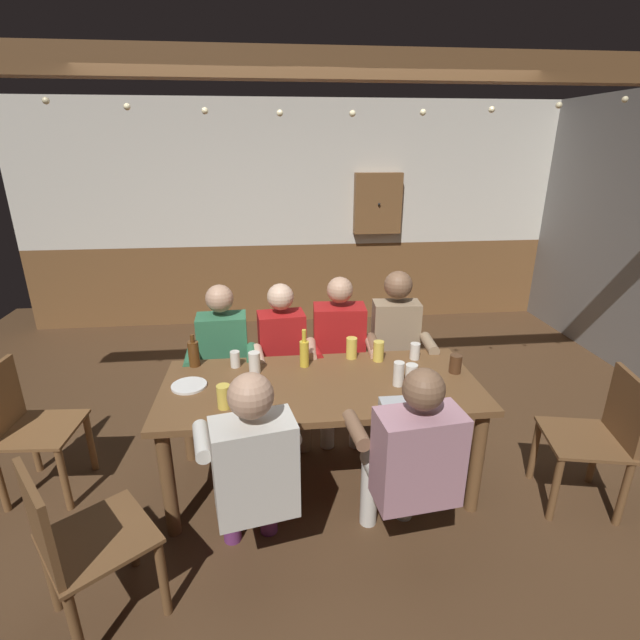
# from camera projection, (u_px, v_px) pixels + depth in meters

# --- Properties ---
(ground_plane) EXTENTS (7.55, 7.55, 0.00)m
(ground_plane) POSITION_uv_depth(u_px,v_px,m) (318.00, 464.00, 3.31)
(ground_plane) COLOR #4C331E
(back_wall_upper) EXTENTS (6.29, 0.12, 1.63)m
(back_wall_upper) POSITION_uv_depth(u_px,v_px,m) (292.00, 174.00, 5.47)
(back_wall_upper) COLOR silver
(back_wall_wainscot) EXTENTS (6.29, 0.12, 0.97)m
(back_wall_wainscot) POSITION_uv_depth(u_px,v_px,m) (294.00, 282.00, 5.92)
(back_wall_wainscot) COLOR brown
(back_wall_wainscot) RESTS_ON ground_plane
(ceiling_beam) EXTENTS (5.66, 0.14, 0.16)m
(ceiling_beam) POSITION_uv_depth(u_px,v_px,m) (315.00, 64.00, 2.53)
(ceiling_beam) COLOR brown
(dining_table) EXTENTS (1.95, 0.86, 0.73)m
(dining_table) POSITION_uv_depth(u_px,v_px,m) (321.00, 397.00, 2.93)
(dining_table) COLOR brown
(dining_table) RESTS_ON ground_plane
(person_0) EXTENTS (0.51, 0.53, 1.17)m
(person_0) POSITION_uv_depth(u_px,v_px,m) (223.00, 356.00, 3.47)
(person_0) COLOR #33724C
(person_0) RESTS_ON ground_plane
(person_1) EXTENTS (0.51, 0.56, 1.17)m
(person_1) POSITION_uv_depth(u_px,v_px,m) (284.00, 356.00, 3.50)
(person_1) COLOR #AD1919
(person_1) RESTS_ON ground_plane
(person_2) EXTENTS (0.54, 0.55, 1.21)m
(person_2) POSITION_uv_depth(u_px,v_px,m) (340.00, 349.00, 3.55)
(person_2) COLOR #AD1919
(person_2) RESTS_ON ground_plane
(person_3) EXTENTS (0.51, 0.51, 1.24)m
(person_3) POSITION_uv_depth(u_px,v_px,m) (397.00, 345.00, 3.58)
(person_3) COLOR #997F60
(person_3) RESTS_ON ground_plane
(person_4) EXTENTS (0.57, 0.58, 1.19)m
(person_4) POSITION_uv_depth(u_px,v_px,m) (253.00, 467.00, 2.26)
(person_4) COLOR silver
(person_4) RESTS_ON ground_plane
(person_5) EXTENTS (0.58, 0.56, 1.17)m
(person_5) POSITION_uv_depth(u_px,v_px,m) (411.00, 457.00, 2.35)
(person_5) COLOR #B78493
(person_5) RESTS_ON ground_plane
(chair_empty_near_right) EXTENTS (0.62, 0.62, 0.88)m
(chair_empty_near_right) POSITION_uv_depth(u_px,v_px,m) (78.00, 544.00, 2.06)
(chair_empty_near_right) COLOR brown
(chair_empty_near_right) RESTS_ON ground_plane
(chair_empty_near_left) EXTENTS (0.52, 0.52, 0.88)m
(chair_empty_near_left) POSITION_uv_depth(u_px,v_px,m) (598.00, 436.00, 2.81)
(chair_empty_near_left) COLOR brown
(chair_empty_near_left) RESTS_ON ground_plane
(chair_empty_far_end) EXTENTS (0.47, 0.47, 0.88)m
(chair_empty_far_end) POSITION_uv_depth(u_px,v_px,m) (26.00, 426.00, 2.91)
(chair_empty_far_end) COLOR brown
(chair_empty_far_end) RESTS_ON ground_plane
(condiment_caddy) EXTENTS (0.14, 0.10, 0.05)m
(condiment_caddy) POSITION_uv_depth(u_px,v_px,m) (392.00, 404.00, 2.61)
(condiment_caddy) COLOR #B2B7BC
(condiment_caddy) RESTS_ON dining_table
(plate_0) EXTENTS (0.21, 0.21, 0.01)m
(plate_0) POSITION_uv_depth(u_px,v_px,m) (189.00, 386.00, 2.85)
(plate_0) COLOR white
(plate_0) RESTS_ON dining_table
(bottle_0) EXTENTS (0.07, 0.07, 0.22)m
(bottle_0) POSITION_uv_depth(u_px,v_px,m) (194.00, 353.00, 3.09)
(bottle_0) COLOR #593314
(bottle_0) RESTS_ON dining_table
(bottle_1) EXTENTS (0.06, 0.06, 0.26)m
(bottle_1) POSITION_uv_depth(u_px,v_px,m) (304.00, 352.00, 3.08)
(bottle_1) COLOR gold
(bottle_1) RESTS_ON dining_table
(pint_glass_0) EXTENTS (0.07, 0.07, 0.14)m
(pint_glass_0) POSITION_uv_depth(u_px,v_px,m) (254.00, 362.00, 3.01)
(pint_glass_0) COLOR white
(pint_glass_0) RESTS_ON dining_table
(pint_glass_1) EXTENTS (0.07, 0.07, 0.14)m
(pint_glass_1) POSITION_uv_depth(u_px,v_px,m) (379.00, 351.00, 3.18)
(pint_glass_1) COLOR #E5C64C
(pint_glass_1) RESTS_ON dining_table
(pint_glass_2) EXTENTS (0.08, 0.08, 0.10)m
(pint_glass_2) POSITION_uv_depth(u_px,v_px,m) (411.00, 372.00, 2.92)
(pint_glass_2) COLOR white
(pint_glass_2) RESTS_ON dining_table
(pint_glass_3) EXTENTS (0.07, 0.07, 0.15)m
(pint_glass_3) POSITION_uv_depth(u_px,v_px,m) (399.00, 374.00, 2.85)
(pint_glass_3) COLOR white
(pint_glass_3) RESTS_ON dining_table
(pint_glass_4) EXTENTS (0.06, 0.06, 0.11)m
(pint_glass_4) POSITION_uv_depth(u_px,v_px,m) (235.00, 359.00, 3.09)
(pint_glass_4) COLOR white
(pint_glass_4) RESTS_ON dining_table
(pint_glass_5) EXTENTS (0.08, 0.08, 0.14)m
(pint_glass_5) POSITION_uv_depth(u_px,v_px,m) (224.00, 397.00, 2.61)
(pint_glass_5) COLOR #E5C64C
(pint_glass_5) RESTS_ON dining_table
(pint_glass_6) EXTENTS (0.08, 0.08, 0.12)m
(pint_glass_6) POSITION_uv_depth(u_px,v_px,m) (455.00, 364.00, 3.01)
(pint_glass_6) COLOR #4C2D19
(pint_glass_6) RESTS_ON dining_table
(pint_glass_7) EXTENTS (0.07, 0.07, 0.15)m
(pint_glass_7) POSITION_uv_depth(u_px,v_px,m) (352.00, 348.00, 3.21)
(pint_glass_7) COLOR #E5C64C
(pint_glass_7) RESTS_ON dining_table
(pint_glass_8) EXTENTS (0.07, 0.07, 0.11)m
(pint_glass_8) POSITION_uv_depth(u_px,v_px,m) (415.00, 351.00, 3.21)
(pint_glass_8) COLOR white
(pint_glass_8) RESTS_ON dining_table
(wall_dart_cabinet) EXTENTS (0.56, 0.15, 0.70)m
(wall_dart_cabinet) POSITION_uv_depth(u_px,v_px,m) (378.00, 203.00, 5.56)
(wall_dart_cabinet) COLOR brown
(string_lights) EXTENTS (4.44, 0.04, 0.16)m
(string_lights) POSITION_uv_depth(u_px,v_px,m) (316.00, 103.00, 2.56)
(string_lights) COLOR #F9EAB2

